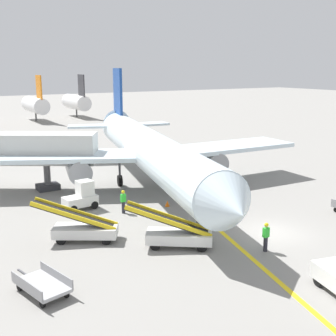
# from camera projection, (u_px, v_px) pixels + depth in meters

# --- Properties ---
(ground_plane) EXTENTS (300.00, 300.00, 0.00)m
(ground_plane) POSITION_uv_depth(u_px,v_px,m) (273.00, 233.00, 27.73)
(ground_plane) COLOR gray
(taxi_line_yellow) EXTENTS (19.83, 77.65, 0.01)m
(taxi_line_yellow) POSITION_uv_depth(u_px,v_px,m) (202.00, 215.00, 30.96)
(taxi_line_yellow) COLOR yellow
(taxi_line_yellow) RESTS_ON ground
(airliner) EXTENTS (27.91, 34.91, 10.10)m
(airliner) POSITION_uv_depth(u_px,v_px,m) (148.00, 149.00, 37.14)
(airliner) COLOR silver
(airliner) RESTS_ON ground
(jet_bridge) EXTENTS (12.27, 8.80, 4.85)m
(jet_bridge) POSITION_uv_depth(u_px,v_px,m) (8.00, 149.00, 36.69)
(jet_bridge) COLOR beige
(jet_bridge) RESTS_ON ground
(baggage_tug_near_wing) EXTENTS (2.53, 1.58, 2.10)m
(baggage_tug_near_wing) POSITION_uv_depth(u_px,v_px,m) (82.00, 197.00, 32.18)
(baggage_tug_near_wing) COLOR silver
(baggage_tug_near_wing) RESTS_ON ground
(belt_loader_forward_hold) EXTENTS (4.92, 3.67, 2.59)m
(belt_loader_forward_hold) POSITION_uv_depth(u_px,v_px,m) (83.00, 228.00, 26.31)
(belt_loader_forward_hold) COLOR silver
(belt_loader_forward_hold) RESTS_ON ground
(belt_loader_aft_hold) EXTENTS (4.80, 3.91, 2.59)m
(belt_loader_aft_hold) POSITION_uv_depth(u_px,v_px,m) (177.00, 234.00, 25.42)
(belt_loader_aft_hold) COLOR silver
(belt_loader_aft_hold) RESTS_ON ground
(baggage_cart_loaded) EXTENTS (2.20, 3.84, 0.94)m
(baggage_cart_loaded) POSITION_uv_depth(u_px,v_px,m) (42.00, 285.00, 20.11)
(baggage_cart_loaded) COLOR #A5A5A8
(baggage_cart_loaded) RESTS_ON ground
(ground_crew_marshaller) EXTENTS (0.36, 0.24, 1.70)m
(ground_crew_marshaller) POSITION_uv_depth(u_px,v_px,m) (123.00, 201.00, 31.23)
(ground_crew_marshaller) COLOR #26262D
(ground_crew_marshaller) RESTS_ON ground
(ground_crew_wing_walker) EXTENTS (0.36, 0.24, 1.70)m
(ground_crew_wing_walker) POSITION_uv_depth(u_px,v_px,m) (266.00, 236.00, 24.74)
(ground_crew_wing_walker) COLOR #26262D
(ground_crew_wing_walker) RESTS_ON ground
(safety_cone_nose_left) EXTENTS (0.36, 0.36, 0.44)m
(safety_cone_nose_left) POSITION_uv_depth(u_px,v_px,m) (167.00, 174.00, 42.12)
(safety_cone_nose_left) COLOR orange
(safety_cone_nose_left) RESTS_ON ground
(safety_cone_nose_right) EXTENTS (0.36, 0.36, 0.44)m
(safety_cone_nose_right) POSITION_uv_depth(u_px,v_px,m) (167.00, 204.00, 32.91)
(safety_cone_nose_right) COLOR orange
(safety_cone_nose_right) RESTS_ON ground
(safety_cone_wingtip_left) EXTENTS (0.36, 0.36, 0.44)m
(safety_cone_wingtip_left) POSITION_uv_depth(u_px,v_px,m) (92.00, 195.00, 35.19)
(safety_cone_wingtip_left) COLOR orange
(safety_cone_wingtip_left) RESTS_ON ground
(safety_cone_wingtip_right) EXTENTS (0.36, 0.36, 0.44)m
(safety_cone_wingtip_right) POSITION_uv_depth(u_px,v_px,m) (228.00, 206.00, 32.39)
(safety_cone_wingtip_right) COLOR orange
(safety_cone_wingtip_right) RESTS_ON ground
(distant_aircraft_mid_left) EXTENTS (3.00, 10.10, 8.80)m
(distant_aircraft_mid_left) POSITION_uv_depth(u_px,v_px,m) (35.00, 104.00, 84.31)
(distant_aircraft_mid_left) COLOR silver
(distant_aircraft_mid_left) RESTS_ON ground
(distant_aircraft_mid_right) EXTENTS (3.00, 10.10, 8.80)m
(distant_aircraft_mid_right) POSITION_uv_depth(u_px,v_px,m) (76.00, 102.00, 91.20)
(distant_aircraft_mid_right) COLOR silver
(distant_aircraft_mid_right) RESTS_ON ground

